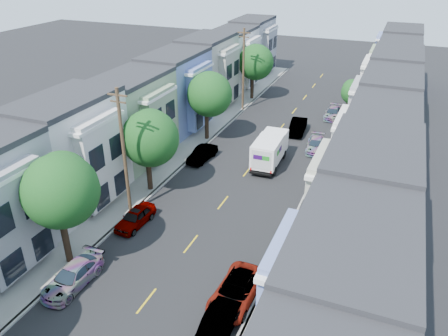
{
  "coord_description": "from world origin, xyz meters",
  "views": [
    {
      "loc": [
        11.64,
        -22.3,
        18.92
      ],
      "look_at": [
        -0.67,
        7.86,
        2.2
      ],
      "focal_mm": 35.0,
      "sensor_mm": 36.0,
      "label": 1
    }
  ],
  "objects_px": {
    "tree_e": "(255,62)",
    "lead_sedan": "(298,127)",
    "parked_left_b": "(73,276)",
    "parked_right_d": "(333,113)",
    "parked_left_d": "(202,154)",
    "fedex_truck": "(270,149)",
    "tree_far_r": "(352,93)",
    "utility_pole_far": "(243,70)",
    "parked_right_b": "(236,291)",
    "parked_right_c": "(316,145)",
    "tree_b": "(60,191)",
    "tree_c": "(149,138)",
    "parked_left_c": "(135,217)",
    "parked_right_a": "(216,329)",
    "utility_pole_near": "(124,153)",
    "tree_d": "(209,94)"
  },
  "relations": [
    {
      "from": "tree_e",
      "to": "lead_sedan",
      "type": "xyz_separation_m",
      "value": [
        8.37,
        -9.5,
        -4.34
      ]
    },
    {
      "from": "parked_left_b",
      "to": "parked_right_d",
      "type": "xyz_separation_m",
      "value": [
        9.8,
        35.86,
        -0.05
      ]
    },
    {
      "from": "parked_left_d",
      "to": "fedex_truck",
      "type": "bearing_deg",
      "value": 19.72
    },
    {
      "from": "tree_far_r",
      "to": "parked_left_d",
      "type": "xyz_separation_m",
      "value": [
        -11.79,
        -16.37,
        -2.87
      ]
    },
    {
      "from": "parked_left_b",
      "to": "utility_pole_far",
      "type": "bearing_deg",
      "value": 93.33
    },
    {
      "from": "tree_e",
      "to": "parked_right_b",
      "type": "distance_m",
      "value": 38.35
    },
    {
      "from": "fedex_truck",
      "to": "parked_right_c",
      "type": "xyz_separation_m",
      "value": [
        3.47,
        4.92,
        -0.97
      ]
    },
    {
      "from": "lead_sedan",
      "to": "parked_left_b",
      "type": "bearing_deg",
      "value": -107.94
    },
    {
      "from": "tree_b",
      "to": "parked_right_c",
      "type": "relative_size",
      "value": 1.93
    },
    {
      "from": "tree_e",
      "to": "parked_left_d",
      "type": "distance_m",
      "value": 20.44
    },
    {
      "from": "tree_c",
      "to": "utility_pole_far",
      "type": "xyz_separation_m",
      "value": [
        0.0,
        22.42,
        0.26
      ]
    },
    {
      "from": "lead_sedan",
      "to": "parked_left_b",
      "type": "distance_m",
      "value": 30.3
    },
    {
      "from": "tree_b",
      "to": "utility_pole_far",
      "type": "bearing_deg",
      "value": 90.0
    },
    {
      "from": "utility_pole_far",
      "to": "lead_sedan",
      "type": "bearing_deg",
      "value": -30.84
    },
    {
      "from": "parked_left_b",
      "to": "lead_sedan",
      "type": "bearing_deg",
      "value": 77.7
    },
    {
      "from": "tree_b",
      "to": "parked_left_c",
      "type": "height_order",
      "value": "tree_b"
    },
    {
      "from": "tree_far_r",
      "to": "parked_left_b",
      "type": "relative_size",
      "value": 1.13
    },
    {
      "from": "utility_pole_far",
      "to": "parked_right_d",
      "type": "xyz_separation_m",
      "value": [
        11.2,
        1.37,
        -4.54
      ]
    },
    {
      "from": "tree_c",
      "to": "lead_sedan",
      "type": "distance_m",
      "value": 19.77
    },
    {
      "from": "lead_sedan",
      "to": "parked_right_d",
      "type": "bearing_deg",
      "value": 61.43
    },
    {
      "from": "utility_pole_far",
      "to": "parked_right_d",
      "type": "bearing_deg",
      "value": 6.99
    },
    {
      "from": "parked_left_d",
      "to": "parked_right_b",
      "type": "relative_size",
      "value": 0.81
    },
    {
      "from": "tree_c",
      "to": "parked_right_a",
      "type": "bearing_deg",
      "value": -48.22
    },
    {
      "from": "parked_left_b",
      "to": "parked_right_b",
      "type": "distance_m",
      "value": 10.13
    },
    {
      "from": "tree_b",
      "to": "tree_far_r",
      "type": "height_order",
      "value": "tree_b"
    },
    {
      "from": "tree_b",
      "to": "parked_right_a",
      "type": "height_order",
      "value": "tree_b"
    },
    {
      "from": "fedex_truck",
      "to": "utility_pole_near",
      "type": "bearing_deg",
      "value": -124.11
    },
    {
      "from": "tree_d",
      "to": "parked_left_b",
      "type": "bearing_deg",
      "value": -86.65
    },
    {
      "from": "parked_left_d",
      "to": "tree_far_r",
      "type": "bearing_deg",
      "value": 59.66
    },
    {
      "from": "utility_pole_near",
      "to": "parked_left_c",
      "type": "xyz_separation_m",
      "value": [
        1.4,
        -1.42,
        -4.49
      ]
    },
    {
      "from": "parked_left_c",
      "to": "parked_right_b",
      "type": "xyz_separation_m",
      "value": [
        9.8,
        -4.49,
        0.02
      ]
    },
    {
      "from": "parked_left_c",
      "to": "tree_d",
      "type": "bearing_deg",
      "value": 97.85
    },
    {
      "from": "tree_c",
      "to": "utility_pole_near",
      "type": "height_order",
      "value": "utility_pole_near"
    },
    {
      "from": "tree_b",
      "to": "tree_far_r",
      "type": "distance_m",
      "value": 36.33
    },
    {
      "from": "parked_right_a",
      "to": "parked_right_b",
      "type": "relative_size",
      "value": 0.85
    },
    {
      "from": "tree_d",
      "to": "parked_right_b",
      "type": "distance_m",
      "value": 24.55
    },
    {
      "from": "parked_left_b",
      "to": "tree_e",
      "type": "bearing_deg",
      "value": 93.06
    },
    {
      "from": "tree_d",
      "to": "tree_e",
      "type": "height_order",
      "value": "tree_d"
    },
    {
      "from": "parked_left_b",
      "to": "tree_c",
      "type": "bearing_deg",
      "value": 97.63
    },
    {
      "from": "tree_e",
      "to": "parked_left_c",
      "type": "xyz_separation_m",
      "value": [
        1.4,
        -31.92,
        -4.42
      ]
    },
    {
      "from": "lead_sedan",
      "to": "parked_right_d",
      "type": "height_order",
      "value": "lead_sedan"
    },
    {
      "from": "tree_c",
      "to": "parked_right_d",
      "type": "bearing_deg",
      "value": 64.79
    },
    {
      "from": "tree_c",
      "to": "tree_d",
      "type": "relative_size",
      "value": 0.97
    },
    {
      "from": "tree_d",
      "to": "parked_right_d",
      "type": "relative_size",
      "value": 1.82
    },
    {
      "from": "tree_c",
      "to": "parked_right_c",
      "type": "bearing_deg",
      "value": 50.4
    },
    {
      "from": "tree_far_r",
      "to": "utility_pole_near",
      "type": "xyz_separation_m",
      "value": [
        -13.19,
        -26.96,
        1.62
      ]
    },
    {
      "from": "parked_right_b",
      "to": "tree_c",
      "type": "bearing_deg",
      "value": 141.75
    },
    {
      "from": "parked_right_a",
      "to": "parked_right_d",
      "type": "bearing_deg",
      "value": 89.75
    },
    {
      "from": "fedex_truck",
      "to": "parked_left_d",
      "type": "xyz_separation_m",
      "value": [
        -6.33,
        -1.61,
        -0.93
      ]
    },
    {
      "from": "tree_e",
      "to": "fedex_truck",
      "type": "distance_m",
      "value": 20.17
    }
  ]
}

